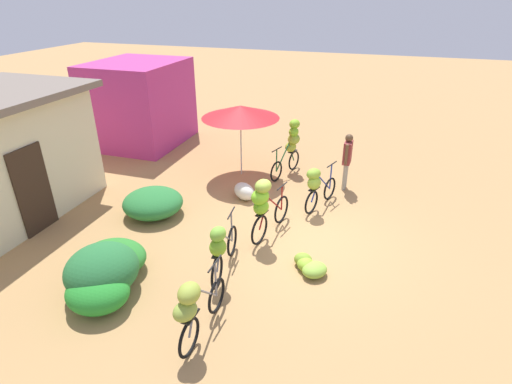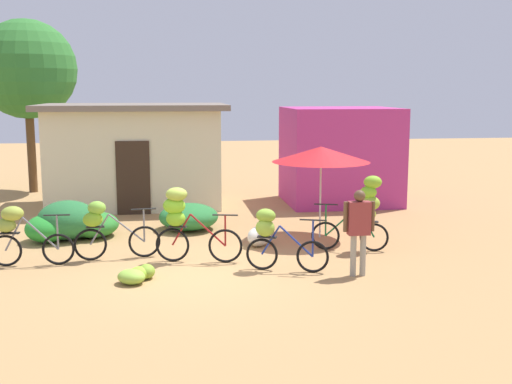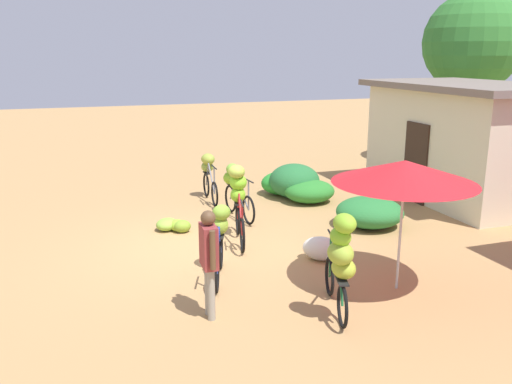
{
  "view_description": "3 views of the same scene",
  "coord_description": "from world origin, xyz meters",
  "views": [
    {
      "loc": [
        -7.59,
        -1.45,
        4.99
      ],
      "look_at": [
        -0.15,
        0.96,
        1.05
      ],
      "focal_mm": 28.27,
      "sensor_mm": 36.0,
      "label": 1
    },
    {
      "loc": [
        -0.58,
        -11.49,
        3.38
      ],
      "look_at": [
        1.2,
        1.14,
        1.3
      ],
      "focal_mm": 44.44,
      "sensor_mm": 36.0,
      "label": 2
    },
    {
      "loc": [
        9.64,
        -2.31,
        3.66
      ],
      "look_at": [
        0.06,
        0.97,
        1.03
      ],
      "focal_mm": 37.54,
      "sensor_mm": 36.0,
      "label": 3
    }
  ],
  "objects": [
    {
      "name": "banana_pile_on_ground",
      "position": [
        -1.15,
        -0.47,
        0.13
      ],
      "size": [
        0.76,
        0.8,
        0.26
      ],
      "color": "#8BB83D",
      "rests_on": "ground"
    },
    {
      "name": "bicycle_rightmost",
      "position": [
        3.48,
        1.03,
        0.93
      ],
      "size": [
        1.57,
        0.59,
        1.61
      ],
      "color": "black",
      "rests_on": "ground"
    },
    {
      "name": "market_umbrella",
      "position": [
        2.87,
        2.4,
        1.92
      ],
      "size": [
        2.22,
        2.22,
        2.1
      ],
      "color": "beige",
      "rests_on": "ground"
    },
    {
      "name": "shop_pink",
      "position": [
        4.52,
        6.77,
        1.42
      ],
      "size": [
        3.2,
        2.8,
        2.83
      ],
      "primitive_type": "cube",
      "color": "#B5337F",
      "rests_on": "ground"
    },
    {
      "name": "hedge_bush_front_right",
      "position": [
        -2.85,
        3.02,
        0.44
      ],
      "size": [
        1.34,
        1.31,
        0.88
      ],
      "primitive_type": "ellipsoid",
      "color": "#276D36",
      "rests_on": "ground"
    },
    {
      "name": "hedge_bush_mid",
      "position": [
        -2.29,
        3.2,
        0.28
      ],
      "size": [
        1.14,
        1.29,
        0.57
      ],
      "primitive_type": "ellipsoid",
      "color": "#2C7D2C",
      "rests_on": "ground"
    },
    {
      "name": "bicycle_center_loaded",
      "position": [
        -0.32,
        0.72,
        0.91
      ],
      "size": [
        1.7,
        0.55,
        1.49
      ],
      "color": "black",
      "rests_on": "ground"
    },
    {
      "name": "hedge_bush_front_left",
      "position": [
        -3.25,
        2.84,
        0.31
      ],
      "size": [
        0.99,
        1.13,
        0.61
      ],
      "primitive_type": "ellipsoid",
      "color": "#268C2C",
      "rests_on": "ground"
    },
    {
      "name": "person_vendor",
      "position": [
        2.83,
        -0.67,
        0.97
      ],
      "size": [
        0.58,
        0.21,
        1.59
      ],
      "color": "gray",
      "rests_on": "ground"
    },
    {
      "name": "bicycle_near_pile",
      "position": [
        -1.84,
        1.1,
        0.69
      ],
      "size": [
        1.7,
        0.41,
        1.2
      ],
      "color": "black",
      "rests_on": "ground"
    },
    {
      "name": "hedge_bush_by_door",
      "position": [
        -0.09,
        3.64,
        0.32
      ],
      "size": [
        1.43,
        1.47,
        0.63
      ],
      "primitive_type": "ellipsoid",
      "color": "#297636",
      "rests_on": "ground"
    },
    {
      "name": "ground_plane",
      "position": [
        0.0,
        0.0,
        0.0
      ],
      "size": [
        60.0,
        60.0,
        0.0
      ],
      "primitive_type": "plane",
      "color": "#AE824F"
    },
    {
      "name": "produce_sack",
      "position": [
        1.37,
        1.78,
        0.22
      ],
      "size": [
        0.78,
        0.82,
        0.44
      ],
      "primitive_type": "ellipsoid",
      "rotation": [
        0.0,
        0.0,
        0.91
      ],
      "color": "silver",
      "rests_on": "ground"
    },
    {
      "name": "bicycle_leftmost",
      "position": [
        -3.45,
        0.88,
        0.71
      ],
      "size": [
        1.61,
        0.43,
        1.17
      ],
      "color": "black",
      "rests_on": "ground"
    },
    {
      "name": "bicycle_by_shop",
      "position": [
        1.36,
        -0.13,
        0.7
      ],
      "size": [
        1.5,
        0.67,
        1.17
      ],
      "color": "black",
      "rests_on": "ground"
    }
  ]
}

